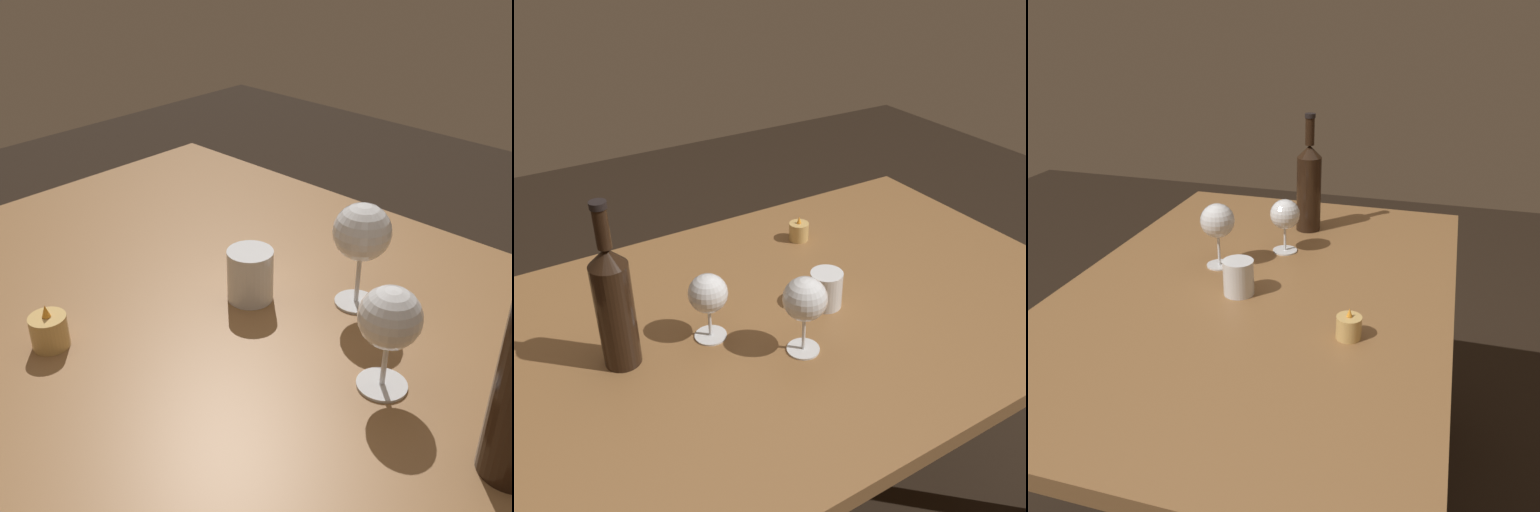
% 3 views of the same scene
% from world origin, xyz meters
% --- Properties ---
extents(dining_table, '(1.30, 0.90, 0.74)m').
position_xyz_m(dining_table, '(0.00, 0.00, 0.65)').
color(dining_table, olive).
rests_on(dining_table, ground).
extents(wine_glass_left, '(0.09, 0.09, 0.17)m').
position_xyz_m(wine_glass_left, '(-0.09, -0.13, 0.86)').
color(wine_glass_left, white).
rests_on(wine_glass_left, dining_table).
extents(wine_glass_right, '(0.08, 0.08, 0.15)m').
position_xyz_m(wine_glass_right, '(-0.22, -0.00, 0.84)').
color(wine_glass_right, white).
rests_on(wine_glass_right, dining_table).
extents(water_tumbler, '(0.07, 0.07, 0.08)m').
position_xyz_m(water_tumbler, '(0.04, -0.03, 0.78)').
color(water_tumbler, white).
rests_on(water_tumbler, dining_table).
extents(votive_candle, '(0.05, 0.05, 0.07)m').
position_xyz_m(votive_candle, '(0.16, 0.25, 0.76)').
color(votive_candle, '#DBB266').
rests_on(votive_candle, dining_table).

